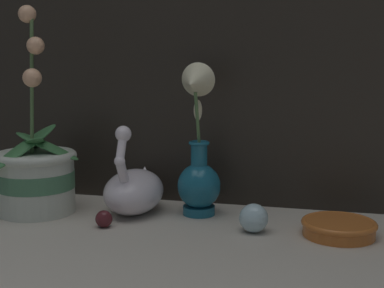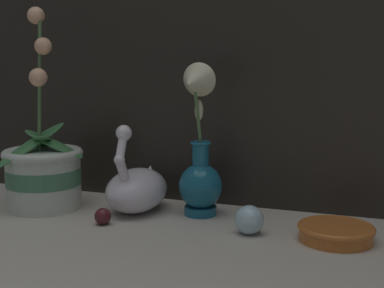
{
  "view_description": "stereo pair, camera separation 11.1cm",
  "coord_description": "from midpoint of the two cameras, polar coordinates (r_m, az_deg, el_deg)",
  "views": [
    {
      "loc": [
        0.29,
        -0.94,
        0.33
      ],
      "look_at": [
        0.02,
        0.13,
        0.16
      ],
      "focal_mm": 50.0,
      "sensor_mm": 36.0,
      "label": 1
    },
    {
      "loc": [
        0.39,
        -0.9,
        0.33
      ],
      "look_at": [
        0.02,
        0.13,
        0.16
      ],
      "focal_mm": 50.0,
      "sensor_mm": 36.0,
      "label": 2
    }
  ],
  "objects": [
    {
      "name": "ground_plane",
      "position": [
        1.04,
        -0.27,
        -9.9
      ],
      "size": [
        2.8,
        2.8,
        0.0
      ],
      "primitive_type": "plane",
      "color": "#BCB2A3"
    },
    {
      "name": "orchid_potted_plant",
      "position": [
        1.24,
        -13.14,
        -2.74
      ],
      "size": [
        0.2,
        0.23,
        0.45
      ],
      "color": "beige",
      "rests_on": "ground_plane"
    },
    {
      "name": "swan_figurine",
      "position": [
        1.19,
        -3.19,
        -4.7
      ],
      "size": [
        0.12,
        0.2,
        0.2
      ],
      "color": "white",
      "rests_on": "ground_plane"
    },
    {
      "name": "blue_vase",
      "position": [
        1.14,
        3.53,
        -1.65
      ],
      "size": [
        0.09,
        0.13,
        0.33
      ],
      "color": "#195B75",
      "rests_on": "ground_plane"
    },
    {
      "name": "glass_sphere",
      "position": [
        1.05,
        9.18,
        -8.03
      ],
      "size": [
        0.06,
        0.06,
        0.06
      ],
      "color": "silver",
      "rests_on": "ground_plane"
    },
    {
      "name": "amber_dish",
      "position": [
        1.06,
        18.09,
        -8.91
      ],
      "size": [
        0.14,
        0.14,
        0.03
      ],
      "color": "#C66628",
      "rests_on": "ground_plane"
    },
    {
      "name": "glass_bauble",
      "position": [
        1.11,
        -6.66,
        -7.71
      ],
      "size": [
        0.03,
        0.03,
        0.03
      ],
      "color": "#4C191E",
      "rests_on": "ground_plane"
    }
  ]
}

